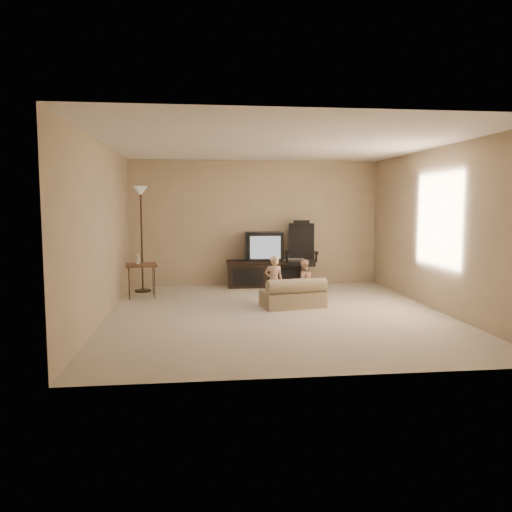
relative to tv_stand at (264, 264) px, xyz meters
The scene contains 9 objects.
floor 2.54m from the tv_stand, 93.44° to the right, with size 5.50×5.50×0.00m, color #BEB297.
room_shell 2.72m from the tv_stand, 93.44° to the right, with size 5.50×5.50×5.50m.
tv_stand is the anchor object (origin of this frame).
office_chair 0.74m from the tv_stand, 19.56° to the right, with size 0.71×0.74×1.32m.
side_table 2.48m from the tv_stand, 158.52° to the right, with size 0.60×0.60×0.80m.
floor_lamp 2.56m from the tv_stand, behind, with size 0.30×0.30×1.96m.
child_sofa 2.09m from the tv_stand, 84.63° to the right, with size 1.05×0.72×0.48m.
toddler_left 1.89m from the tv_stand, 93.03° to the right, with size 0.30×0.22×0.81m, color #DDAD8A.
toddler_right 1.88m from the tv_stand, 77.93° to the right, with size 0.36×0.20×0.74m, color #DDAD8A.
Camera 1 is at (-1.16, -7.24, 1.64)m, focal length 35.00 mm.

